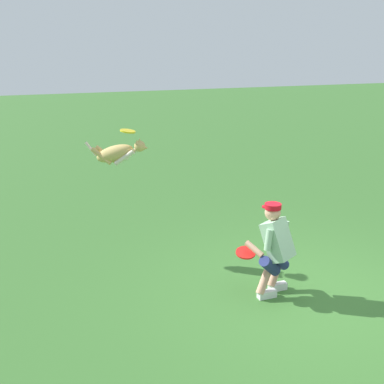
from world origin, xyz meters
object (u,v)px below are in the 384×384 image
at_px(frisbee_flying, 128,131).
at_px(frisbee_held, 246,253).
at_px(person, 275,247).
at_px(dog, 118,153).

distance_m(frisbee_flying, frisbee_held, 2.57).
distance_m(person, frisbee_held, 0.40).
bearing_deg(frisbee_held, person, 157.60).
xyz_separation_m(dog, frisbee_held, (-1.29, 1.90, -1.07)).
distance_m(person, dog, 2.80).
bearing_deg(dog, person, -15.92).
relative_size(person, frisbee_held, 4.80).
xyz_separation_m(person, frisbee_held, (0.36, -0.15, -0.09)).
relative_size(dog, frisbee_flying, 3.81).
height_order(person, frisbee_held, person).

